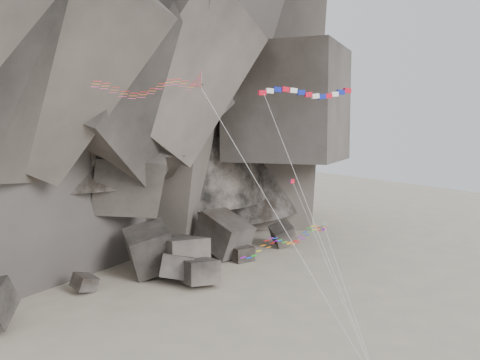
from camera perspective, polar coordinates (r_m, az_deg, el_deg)
headland at (r=111.13m, az=-22.46°, el=15.24°), size 110.00×70.00×84.00m
boulder_field at (r=82.61m, az=-10.84°, el=-9.24°), size 83.25×19.27×9.01m
delta_kite at (r=41.93m, az=-10.26°, el=9.74°), size 21.37×10.50×27.76m
banner_kite at (r=51.45m, az=7.16°, el=9.02°), size 8.63×11.56×26.66m
parafoil_kite at (r=49.71m, az=4.55°, el=-6.44°), size 12.36×9.26×13.38m
pennant_kite at (r=50.73m, az=7.03°, el=-3.62°), size 2.08×9.67×17.93m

